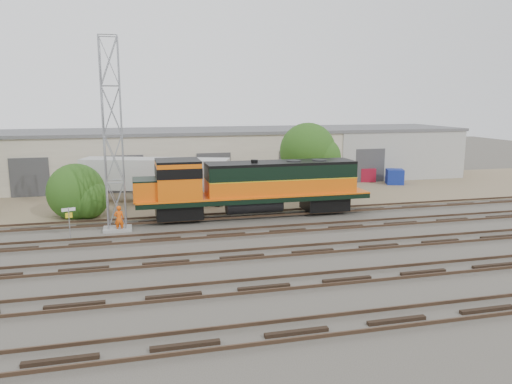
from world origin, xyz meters
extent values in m
plane|color=#47423A|center=(0.00, 0.00, 0.00)|extent=(140.00, 140.00, 0.00)
cube|color=#726047|center=(0.00, 15.00, 0.01)|extent=(80.00, 16.00, 0.02)
cube|color=black|center=(0.00, -12.00, 0.07)|extent=(80.00, 2.40, 0.14)
cube|color=#4C3828|center=(0.00, -12.75, 0.21)|extent=(80.00, 0.08, 0.14)
cube|color=#4C3828|center=(0.00, -11.25, 0.21)|extent=(80.00, 0.08, 0.14)
cube|color=black|center=(0.00, -7.50, 0.07)|extent=(80.00, 2.40, 0.14)
cube|color=#4C3828|center=(0.00, -8.25, 0.21)|extent=(80.00, 0.08, 0.14)
cube|color=#4C3828|center=(0.00, -6.75, 0.21)|extent=(80.00, 0.08, 0.14)
cube|color=black|center=(0.00, -3.00, 0.07)|extent=(80.00, 2.40, 0.14)
cube|color=#4C3828|center=(0.00, -3.75, 0.21)|extent=(80.00, 0.08, 0.14)
cube|color=#4C3828|center=(0.00, -2.25, 0.21)|extent=(80.00, 0.08, 0.14)
cube|color=black|center=(0.00, 1.50, 0.07)|extent=(80.00, 2.40, 0.14)
cube|color=#4C3828|center=(0.00, 0.75, 0.21)|extent=(80.00, 0.08, 0.14)
cube|color=#4C3828|center=(0.00, 2.25, 0.21)|extent=(80.00, 0.08, 0.14)
cube|color=black|center=(0.00, 6.00, 0.07)|extent=(80.00, 2.40, 0.14)
cube|color=#4C3828|center=(0.00, 5.25, 0.21)|extent=(80.00, 0.08, 0.14)
cube|color=#4C3828|center=(0.00, 6.75, 0.21)|extent=(80.00, 0.08, 0.14)
cube|color=beige|center=(0.00, 23.00, 2.50)|extent=(58.00, 10.00, 5.00)
cube|color=#59595B|center=(0.00, 23.00, 5.15)|extent=(58.40, 10.40, 0.30)
cube|color=#999993|center=(22.00, 17.95, 2.50)|extent=(14.00, 0.10, 5.00)
cube|color=#333335|center=(-14.00, 17.94, 1.70)|extent=(3.20, 0.12, 3.40)
cube|color=#333335|center=(-6.00, 17.94, 1.70)|extent=(3.20, 0.12, 3.40)
cube|color=#333335|center=(2.00, 17.94, 1.70)|extent=(3.20, 0.12, 3.40)
cube|color=#333335|center=(10.00, 17.94, 1.70)|extent=(3.20, 0.12, 3.40)
cube|color=#333335|center=(18.00, 17.94, 1.70)|extent=(3.20, 0.12, 3.40)
cube|color=black|center=(-2.44, 6.00, 0.77)|extent=(3.12, 2.34, 0.98)
cube|color=black|center=(8.30, 6.00, 0.77)|extent=(3.12, 2.34, 0.98)
cube|color=black|center=(2.93, 6.00, 1.43)|extent=(16.60, 2.93, 0.34)
cylinder|color=black|center=(2.93, 6.00, 0.82)|extent=(4.10, 1.07, 1.07)
cube|color=#E15B0A|center=(4.88, 6.00, 2.18)|extent=(10.74, 2.54, 1.17)
cube|color=black|center=(4.88, 6.00, 3.26)|extent=(10.74, 2.54, 0.98)
cube|color=black|center=(4.88, 6.00, 3.84)|extent=(10.74, 2.54, 0.20)
cube|color=#E15B0A|center=(-2.44, 6.00, 2.87)|extent=(2.93, 2.93, 2.54)
cube|color=black|center=(-2.44, 6.00, 4.21)|extent=(2.93, 2.93, 0.16)
cube|color=#E15B0A|center=(-4.69, 6.00, 2.28)|extent=(1.56, 2.34, 1.37)
cube|color=gray|center=(-6.53, 4.73, 0.10)|extent=(1.79, 1.79, 0.20)
cylinder|color=gray|center=(-7.08, 5.27, 6.16)|extent=(0.09, 0.09, 11.92)
cylinder|color=gray|center=(-5.99, 5.27, 6.16)|extent=(0.09, 0.09, 11.92)
cylinder|color=gray|center=(-7.08, 4.18, 6.16)|extent=(0.09, 0.09, 11.92)
cylinder|color=gray|center=(-5.99, 4.18, 6.16)|extent=(0.09, 0.09, 11.92)
cylinder|color=gray|center=(-9.28, 3.20, 0.97)|extent=(0.06, 0.06, 1.95)
cube|color=white|center=(-9.28, 3.20, 1.81)|extent=(0.77, 0.27, 0.19)
cube|color=yellow|center=(-9.28, 3.20, 1.46)|extent=(0.39, 0.15, 0.31)
imported|color=#F1550D|center=(-6.40, 4.18, 0.85)|extent=(0.64, 0.45, 1.70)
cube|color=#BCBCBC|center=(-3.63, 12.68, 2.41)|extent=(11.94, 6.10, 2.45)
cube|color=black|center=(0.76, 11.17, 0.45)|extent=(2.81, 2.86, 0.91)
cube|color=black|center=(-8.22, 13.31, 0.59)|extent=(0.14, 0.14, 1.18)
cube|color=black|center=(-7.62, 15.03, 0.59)|extent=(0.14, 0.14, 1.18)
cube|color=navy|center=(19.81, 16.11, 0.75)|extent=(2.00, 1.94, 1.50)
cube|color=maroon|center=(17.94, 18.32, 0.70)|extent=(1.82, 1.75, 1.40)
cylinder|color=#382619|center=(-9.40, 9.23, 0.19)|extent=(0.28, 0.28, 0.37)
sphere|color=#1F4B15|center=(-9.40, 9.23, 1.80)|extent=(4.08, 4.08, 4.08)
sphere|color=#1F4B15|center=(-8.59, 8.62, 1.39)|extent=(2.86, 2.86, 2.86)
cylinder|color=#382619|center=(9.07, 11.93, 1.18)|extent=(0.27, 0.27, 2.37)
sphere|color=#1F4B15|center=(9.07, 11.93, 4.03)|extent=(4.74, 4.74, 4.74)
sphere|color=#1F4B15|center=(10.02, 11.22, 3.55)|extent=(3.32, 3.32, 3.32)
camera|label=1|loc=(-5.53, -27.85, 8.34)|focal=35.00mm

